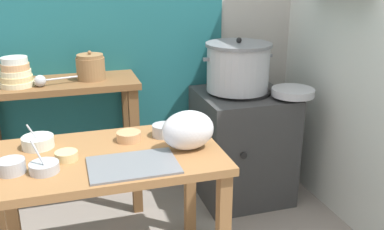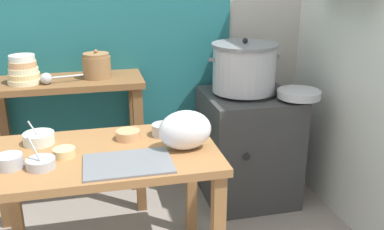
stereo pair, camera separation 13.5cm
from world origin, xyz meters
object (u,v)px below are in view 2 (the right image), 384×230
at_px(back_shelf_table, 69,113).
at_px(stove_block, 247,146).
at_px(prep_table, 106,172).
at_px(prep_bowl_2, 9,161).
at_px(clay_pot, 97,66).
at_px(bowl_stack_enamel, 23,71).
at_px(wide_pan, 299,94).
at_px(prep_bowl_1, 39,138).
at_px(plastic_bag, 185,130).
at_px(prep_bowl_3, 164,129).
at_px(serving_tray, 128,163).
at_px(steamer_pot, 244,67).
at_px(prep_bowl_0, 128,134).
at_px(prep_bowl_4, 64,152).
at_px(prep_bowl_5, 41,163).
at_px(ladle, 48,78).

xyz_separation_m(back_shelf_table, stove_block, (1.19, -0.13, -0.30)).
relative_size(prep_table, prep_bowl_2, 9.18).
relative_size(clay_pot, bowl_stack_enamel, 0.92).
xyz_separation_m(prep_table, wide_pan, (1.24, 0.44, 0.19)).
distance_m(stove_block, prep_bowl_1, 1.43).
bearing_deg(prep_table, bowl_stack_enamel, 120.57).
xyz_separation_m(plastic_bag, prep_bowl_3, (-0.07, 0.21, -0.07)).
bearing_deg(serving_tray, plastic_bag, 20.16).
bearing_deg(wide_pan, back_shelf_table, 167.00).
bearing_deg(bowl_stack_enamel, back_shelf_table, 9.57).
relative_size(stove_block, steamer_pot, 1.61).
distance_m(prep_bowl_0, prep_bowl_1, 0.45).
distance_m(wide_pan, prep_bowl_4, 1.50).
bearing_deg(prep_bowl_2, stove_block, 27.26).
relative_size(back_shelf_table, serving_tray, 2.40).
bearing_deg(wide_pan, plastic_bag, -149.54).
distance_m(prep_bowl_1, prep_bowl_4, 0.23).
distance_m(back_shelf_table, stove_block, 1.23).
bearing_deg(prep_bowl_3, prep_bowl_5, -156.39).
bearing_deg(prep_bowl_3, serving_tray, -124.71).
bearing_deg(steamer_pot, serving_tray, -135.62).
bearing_deg(steamer_pot, prep_bowl_3, -140.74).
bearing_deg(prep_bowl_5, prep_bowl_3, 23.61).
xyz_separation_m(back_shelf_table, prep_bowl_0, (0.33, -0.64, 0.07)).
height_order(prep_table, steamer_pot, steamer_pot).
relative_size(prep_bowl_1, prep_bowl_3, 1.25).
xyz_separation_m(prep_bowl_2, prep_bowl_5, (0.14, -0.03, -0.01)).
bearing_deg(ladle, clay_pot, 16.96).
height_order(steamer_pot, prep_bowl_0, steamer_pot).
bearing_deg(clay_pot, ladle, -163.04).
bearing_deg(back_shelf_table, prep_bowl_5, -95.47).
bearing_deg(steamer_pot, prep_bowl_4, -149.16).
distance_m(bowl_stack_enamel, prep_bowl_2, 0.85).
bearing_deg(prep_table, prep_bowl_2, -168.79).
bearing_deg(prep_bowl_4, prep_bowl_3, 17.80).
relative_size(prep_table, wide_pan, 3.99).
xyz_separation_m(prep_bowl_0, prep_bowl_2, (-0.55, -0.22, 0.01)).
bearing_deg(prep_table, prep_bowl_3, 24.68).
distance_m(steamer_pot, prep_bowl_1, 1.37).
distance_m(steamer_pot, prep_bowl_2, 1.57).
relative_size(ladle, prep_bowl_5, 1.69).
bearing_deg(back_shelf_table, plastic_bag, -54.86).
bearing_deg(prep_bowl_0, steamer_pot, 32.74).
distance_m(prep_bowl_0, prep_bowl_3, 0.19).
bearing_deg(back_shelf_table, bowl_stack_enamel, -170.43).
relative_size(clay_pot, prep_bowl_0, 1.44).
bearing_deg(wide_pan, prep_bowl_0, -164.72).
bearing_deg(stove_block, steamer_pot, 153.38).
relative_size(prep_bowl_2, prep_bowl_3, 0.96).
distance_m(bowl_stack_enamel, prep_bowl_1, 0.61).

